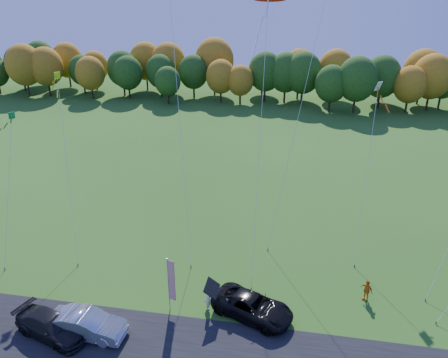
% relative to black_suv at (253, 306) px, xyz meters
% --- Properties ---
extents(ground, '(160.00, 160.00, 0.00)m').
position_rel_black_suv_xyz_m(ground, '(-3.00, 0.11, -0.76)').
color(ground, '#275717').
extents(asphalt_strip, '(90.00, 6.00, 0.01)m').
position_rel_black_suv_xyz_m(asphalt_strip, '(-3.00, -3.89, -0.75)').
color(asphalt_strip, black).
rests_on(asphalt_strip, ground).
extents(tree_line, '(116.00, 12.00, 10.00)m').
position_rel_black_suv_xyz_m(tree_line, '(-3.00, 55.11, -0.76)').
color(tree_line, '#1E4711').
rests_on(tree_line, ground).
extents(black_suv, '(5.98, 4.37, 1.51)m').
position_rel_black_suv_xyz_m(black_suv, '(0.00, 0.00, 0.00)').
color(black_suv, black).
rests_on(black_suv, ground).
extents(silver_sedan, '(5.06, 2.01, 1.64)m').
position_rel_black_suv_xyz_m(silver_sedan, '(-9.95, -3.52, 0.06)').
color(silver_sedan, silver).
rests_on(silver_sedan, ground).
extents(dark_truck_a, '(5.44, 3.47, 1.47)m').
position_rel_black_suv_xyz_m(dark_truck_a, '(-12.10, -3.92, -0.02)').
color(dark_truck_a, black).
rests_on(dark_truck_a, ground).
extents(person_tailgate_a, '(0.66, 0.77, 1.80)m').
position_rel_black_suv_xyz_m(person_tailgate_a, '(-3.03, 0.22, 0.14)').
color(person_tailgate_a, silver).
rests_on(person_tailgate_a, ground).
extents(person_tailgate_b, '(1.04, 1.05, 1.71)m').
position_rel_black_suv_xyz_m(person_tailgate_b, '(-1.52, 0.03, 0.10)').
color(person_tailgate_b, gray).
rests_on(person_tailgate_b, ground).
extents(person_east, '(0.97, 0.94, 1.63)m').
position_rel_black_suv_xyz_m(person_east, '(7.56, 2.94, 0.06)').
color(person_east, orange).
rests_on(person_east, ground).
extents(feather_flag, '(0.52, 0.22, 4.13)m').
position_rel_black_suv_xyz_m(feather_flag, '(-5.35, -0.46, 1.77)').
color(feather_flag, '#999999').
rests_on(feather_flag, ground).
extents(kite_delta_blue, '(5.33, 10.12, 27.16)m').
position_rel_black_suv_xyz_m(kite_delta_blue, '(-7.13, 8.99, 12.44)').
color(kite_delta_blue, '#4C3F33').
rests_on(kite_delta_blue, ground).
extents(kite_parafoil_orange, '(6.12, 12.09, 27.38)m').
position_rel_black_suv_xyz_m(kite_parafoil_orange, '(2.62, 13.67, 12.79)').
color(kite_parafoil_orange, '#4C3F33').
rests_on(kite_parafoil_orange, ground).
extents(kite_delta_red, '(2.50, 9.69, 20.63)m').
position_rel_black_suv_xyz_m(kite_delta_red, '(-0.57, 7.88, 11.41)').
color(kite_delta_red, '#4C3F33').
rests_on(kite_delta_red, ground).
extents(kite_diamond_yellow, '(4.19, 7.91, 13.85)m').
position_rel_black_suv_xyz_m(kite_diamond_yellow, '(-15.88, 6.82, 5.96)').
color(kite_diamond_yellow, '#4C3F33').
rests_on(kite_diamond_yellow, ground).
extents(kite_diamond_green, '(1.24, 5.91, 11.31)m').
position_rel_black_suv_xyz_m(kite_diamond_green, '(-19.68, 4.38, 4.82)').
color(kite_diamond_green, '#4C3F33').
rests_on(kite_diamond_green, ground).
extents(kite_diamond_white, '(1.75, 8.09, 13.31)m').
position_rel_black_suv_xyz_m(kite_diamond_white, '(7.74, 10.56, 5.72)').
color(kite_diamond_white, '#4C3F33').
rests_on(kite_diamond_white, ground).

